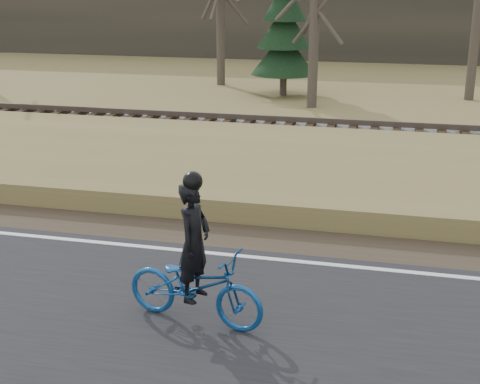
# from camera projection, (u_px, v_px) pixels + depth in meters

# --- Properties ---
(ground) EXTENTS (120.00, 120.00, 0.00)m
(ground) POSITION_uv_depth(u_px,v_px,m) (274.00, 268.00, 10.97)
(ground) COLOR olive
(ground) RESTS_ON ground
(road) EXTENTS (120.00, 6.00, 0.06)m
(road) POSITION_uv_depth(u_px,v_px,m) (238.00, 344.00, 8.65)
(road) COLOR black
(road) RESTS_ON ground
(edge_line) EXTENTS (120.00, 0.12, 0.01)m
(edge_line) POSITION_uv_depth(u_px,v_px,m) (276.00, 259.00, 11.13)
(edge_line) COLOR silver
(edge_line) RESTS_ON road
(shoulder) EXTENTS (120.00, 1.60, 0.04)m
(shoulder) POSITION_uv_depth(u_px,v_px,m) (286.00, 240.00, 12.07)
(shoulder) COLOR #473A2B
(shoulder) RESTS_ON ground
(embankment) EXTENTS (120.00, 5.00, 0.44)m
(embankment) POSITION_uv_depth(u_px,v_px,m) (309.00, 182.00, 14.78)
(embankment) COLOR olive
(embankment) RESTS_ON ground
(ballast) EXTENTS (120.00, 3.00, 0.45)m
(ballast) POSITION_uv_depth(u_px,v_px,m) (328.00, 142.00, 18.30)
(ballast) COLOR slate
(ballast) RESTS_ON ground
(railroad) EXTENTS (120.00, 2.40, 0.29)m
(railroad) POSITION_uv_depth(u_px,v_px,m) (329.00, 131.00, 18.20)
(railroad) COLOR black
(railroad) RESTS_ON ballast
(treeline_backdrop) EXTENTS (120.00, 4.00, 6.00)m
(treeline_backdrop) POSITION_uv_depth(u_px,v_px,m) (373.00, 5.00, 37.79)
(treeline_backdrop) COLOR #383328
(treeline_backdrop) RESTS_ON ground
(cyclist) EXTENTS (2.09, 1.04, 2.13)m
(cyclist) POSITION_uv_depth(u_px,v_px,m) (195.00, 276.00, 8.96)
(cyclist) COLOR navy
(cyclist) RESTS_ON road
(bare_tree_left) EXTENTS (0.36, 0.36, 7.16)m
(bare_tree_left) POSITION_uv_depth(u_px,v_px,m) (220.00, 0.00, 28.36)
(bare_tree_left) COLOR #4B4137
(bare_tree_left) RESTS_ON ground
(bare_tree_near_left) EXTENTS (0.36, 0.36, 7.18)m
(bare_tree_near_left) POSITION_uv_depth(u_px,v_px,m) (315.00, 5.00, 23.30)
(bare_tree_near_left) COLOR #4B4137
(bare_tree_near_left) RESTS_ON ground
(conifer) EXTENTS (2.60, 2.60, 5.58)m
(conifer) POSITION_uv_depth(u_px,v_px,m) (284.00, 28.00, 26.04)
(conifer) COLOR #4B4137
(conifer) RESTS_ON ground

